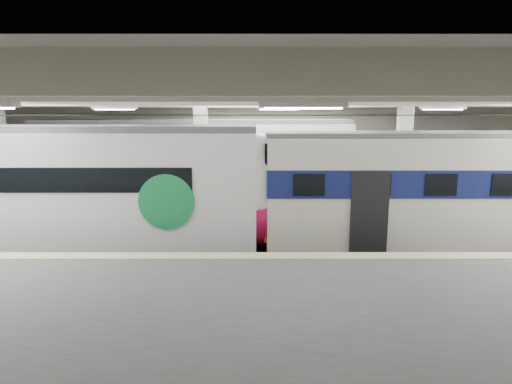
{
  "coord_description": "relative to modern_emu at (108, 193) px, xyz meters",
  "views": [
    {
      "loc": [
        -0.86,
        -13.92,
        4.84
      ],
      "look_at": [
        -0.84,
        1.0,
        2.0
      ],
      "focal_mm": 30.0,
      "sensor_mm": 36.0,
      "label": 1
    }
  ],
  "objects": [
    {
      "name": "modern_emu",
      "position": [
        0.0,
        0.0,
        0.0
      ],
      "size": [
        13.51,
        2.79,
        4.37
      ],
      "color": "white",
      "rests_on": "ground"
    },
    {
      "name": "older_rer",
      "position": [
        11.4,
        0.0,
        0.03
      ],
      "size": [
        12.5,
        2.76,
        4.17
      ],
      "color": "silver",
      "rests_on": "ground"
    },
    {
      "name": "station_hall",
      "position": [
        5.77,
        -1.74,
        1.09
      ],
      "size": [
        36.0,
        24.0,
        5.75
      ],
      "color": "black",
      "rests_on": "ground"
    },
    {
      "name": "far_train",
      "position": [
        2.12,
        5.5,
        0.15
      ],
      "size": [
        13.98,
        2.91,
        4.46
      ],
      "rotation": [
        0.0,
        0.0,
        0.0
      ],
      "color": "white",
      "rests_on": "ground"
    }
  ]
}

